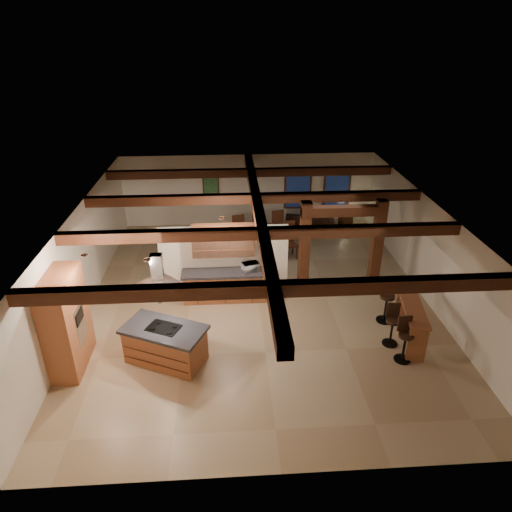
{
  "coord_description": "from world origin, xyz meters",
  "views": [
    {
      "loc": [
        -0.83,
        -11.63,
        7.33
      ],
      "look_at": [
        -0.05,
        0.5,
        1.23
      ],
      "focal_mm": 32.0,
      "sensor_mm": 36.0,
      "label": 1
    }
  ],
  "objects_px": {
    "dining_table": "(263,244)",
    "bar_counter": "(411,317)",
    "kitchen_island": "(165,344)",
    "sofa": "(310,220)"
  },
  "relations": [
    {
      "from": "sofa",
      "to": "bar_counter",
      "type": "relative_size",
      "value": 0.98
    },
    {
      "from": "kitchen_island",
      "to": "bar_counter",
      "type": "xyz_separation_m",
      "value": [
        6.22,
        0.44,
        0.2
      ]
    },
    {
      "from": "kitchen_island",
      "to": "bar_counter",
      "type": "bearing_deg",
      "value": 4.04
    },
    {
      "from": "kitchen_island",
      "to": "dining_table",
      "type": "distance_m",
      "value": 6.59
    },
    {
      "from": "kitchen_island",
      "to": "dining_table",
      "type": "relative_size",
      "value": 1.38
    },
    {
      "from": "kitchen_island",
      "to": "sofa",
      "type": "bearing_deg",
      "value": 58.77
    },
    {
      "from": "dining_table",
      "to": "bar_counter",
      "type": "bearing_deg",
      "value": -63.64
    },
    {
      "from": "sofa",
      "to": "bar_counter",
      "type": "bearing_deg",
      "value": 110.04
    },
    {
      "from": "kitchen_island",
      "to": "dining_table",
      "type": "height_order",
      "value": "kitchen_island"
    },
    {
      "from": "bar_counter",
      "to": "dining_table",
      "type": "bearing_deg",
      "value": 121.59
    }
  ]
}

